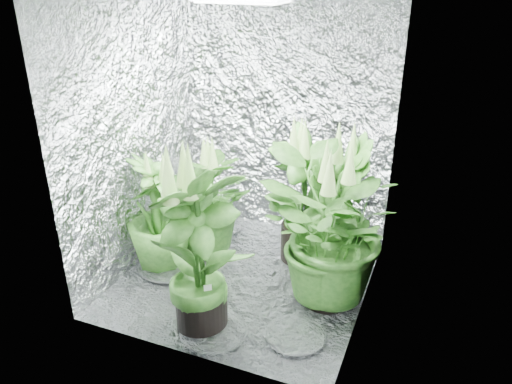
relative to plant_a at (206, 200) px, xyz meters
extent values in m
plane|color=silver|center=(0.41, -0.24, -0.41)|extent=(1.60, 1.60, 0.00)
cube|color=silver|center=(0.41, 0.56, 0.59)|extent=(1.60, 0.02, 2.00)
cube|color=silver|center=(0.41, -1.04, 0.59)|extent=(1.60, 0.02, 2.00)
cube|color=silver|center=(-0.39, -0.24, 0.59)|extent=(0.02, 1.60, 2.00)
cube|color=silver|center=(1.21, -0.24, 0.59)|extent=(0.02, 1.60, 2.00)
cube|color=white|center=(0.41, -0.24, 1.38)|extent=(0.46, 0.26, 0.01)
cylinder|color=black|center=(0.00, 0.00, -0.30)|extent=(0.26, 0.26, 0.23)
cylinder|color=#403015|center=(0.00, 0.00, -0.20)|extent=(0.24, 0.24, 0.03)
imported|color=#184012|center=(0.00, 0.00, 0.01)|extent=(0.78, 0.78, 0.79)
cone|color=#6D9A4B|center=(0.00, 0.00, 0.35)|extent=(0.08, 0.08, 0.23)
cylinder|color=black|center=(0.69, 0.15, -0.27)|extent=(0.31, 0.31, 0.27)
cylinder|color=#403015|center=(0.69, 0.15, -0.15)|extent=(0.28, 0.28, 0.03)
imported|color=#184012|center=(0.69, 0.15, 0.10)|extent=(0.71, 0.71, 0.96)
cone|color=#6D9A4B|center=(0.69, 0.15, 0.52)|extent=(0.10, 0.10, 0.27)
cylinder|color=black|center=(0.94, 0.07, -0.29)|extent=(0.27, 0.27, 0.24)
cylinder|color=#403015|center=(0.94, 0.07, -0.18)|extent=(0.25, 0.25, 0.03)
imported|color=#184012|center=(0.94, 0.07, 0.10)|extent=(0.56, 0.56, 0.95)
cone|color=#6D9A4B|center=(0.94, 0.07, 0.51)|extent=(0.09, 0.09, 0.24)
cylinder|color=black|center=(-0.20, -0.34, -0.29)|extent=(0.27, 0.27, 0.24)
cylinder|color=#403015|center=(-0.20, -0.34, -0.19)|extent=(0.24, 0.24, 0.03)
imported|color=#184012|center=(-0.20, -0.34, 0.02)|extent=(0.61, 0.61, 0.81)
cone|color=#6D9A4B|center=(-0.20, -0.34, 0.37)|extent=(0.09, 0.09, 0.24)
cylinder|color=black|center=(0.98, -0.29, -0.28)|extent=(0.29, 0.29, 0.26)
cylinder|color=#403015|center=(0.98, -0.29, -0.17)|extent=(0.27, 0.27, 0.03)
imported|color=#184012|center=(0.98, -0.29, 0.09)|extent=(1.12, 1.12, 0.94)
cone|color=#6D9A4B|center=(0.98, -0.29, 0.50)|extent=(0.09, 0.09, 0.26)
cylinder|color=black|center=(0.37, -0.82, -0.28)|extent=(0.30, 0.30, 0.27)
cylinder|color=#403015|center=(0.37, -0.82, -0.16)|extent=(0.28, 0.28, 0.03)
imported|color=#184012|center=(0.37, -0.82, 0.15)|extent=(0.77, 0.77, 1.05)
cone|color=#6D9A4B|center=(0.37, -0.82, 0.61)|extent=(0.10, 0.10, 0.27)
cylinder|color=black|center=(1.03, 0.16, -0.37)|extent=(0.15, 0.15, 0.09)
cylinder|color=black|center=(1.03, 0.16, -0.19)|extent=(0.14, 0.14, 0.11)
cylinder|color=#4C4C51|center=(0.96, 0.13, -0.19)|extent=(0.13, 0.31, 0.33)
torus|color=#4C4C51|center=(0.96, 0.13, -0.19)|extent=(0.14, 0.32, 0.34)
cube|color=white|center=(0.44, -0.85, -0.11)|extent=(0.05, 0.04, 0.07)
camera|label=1|loc=(1.55, -2.89, 1.57)|focal=35.00mm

